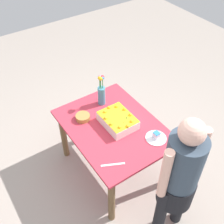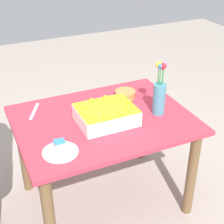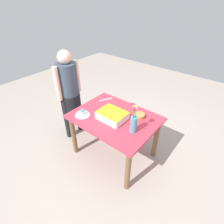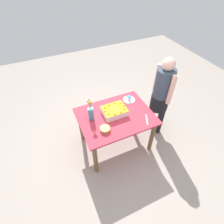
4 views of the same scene
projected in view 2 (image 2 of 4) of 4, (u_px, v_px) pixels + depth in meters
The scene contains 7 objects.
ground_plane at pixel (104, 198), 2.65m from camera, with size 8.00×8.00×0.00m, color #A3968B.
dining_table at pixel (103, 134), 2.35m from camera, with size 1.16×0.88×0.73m.
sheet_cake at pixel (106, 115), 2.21m from camera, with size 0.37×0.29×0.13m.
serving_plate_with_slice at pixel (60, 150), 1.94m from camera, with size 0.21×0.21×0.08m.
cake_knife at pixel (34, 111), 2.36m from camera, with size 0.22×0.02×0.00m, color silver.
flower_vase at pixel (159, 93), 2.27m from camera, with size 0.08×0.08×0.37m.
fruit_bowl at pixel (125, 94), 2.53m from camera, with size 0.15×0.15×0.05m, color #B07D3F.
Camera 2 is at (-0.76, -1.81, 1.90)m, focal length 55.00 mm.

